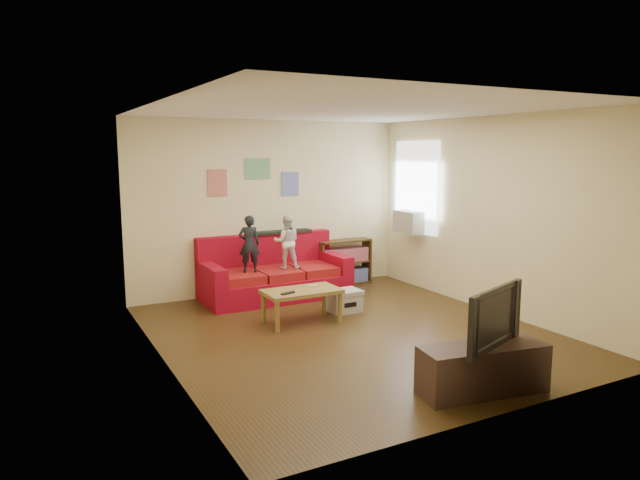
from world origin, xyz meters
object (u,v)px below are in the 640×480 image
bookshelf (344,264)px  file_box (344,301)px  coffee_table (302,294)px  television (485,316)px  child_a (249,244)px  tv_stand (483,369)px  child_b (287,242)px  sofa (274,276)px

bookshelf → file_box: bearing=-119.9°
coffee_table → television: 2.81m
television → file_box: bearing=65.0°
child_a → file_box: (0.99, -1.06, -0.73)m
television → tv_stand: bearing=-20.5°
child_b → coffee_table: child_b is taller
coffee_table → tv_stand: tv_stand is taller
bookshelf → tv_stand: size_ratio=0.78×
child_b → file_box: 1.34m
child_b → television: (0.16, -3.98, -0.14)m
sofa → file_box: sofa is taller
child_b → coffee_table: 1.39m
tv_stand → television: bearing=-170.5°
child_a → tv_stand: child_a is taller
child_b → coffee_table: size_ratio=0.82×
child_a → coffee_table: child_a is taller
tv_stand → television: television is taller
sofa → bookshelf: size_ratio=2.34×
bookshelf → television: bearing=-103.7°
file_box → child_b: bearing=110.3°
child_a → child_b: size_ratio=1.03×
child_a → television: child_a is taller
coffee_table → tv_stand: 2.79m
sofa → tv_stand: sofa is taller
file_box → bookshelf: bearing=60.1°
child_a → file_box: size_ratio=1.88×
coffee_table → bookshelf: bookshelf is taller
child_b → television: child_b is taller
sofa → television: television is taller
bookshelf → television: size_ratio=0.96×
coffee_table → file_box: bearing=14.2°
sofa → child_a: bearing=-158.8°
sofa → tv_stand: size_ratio=1.83×
coffee_table → bookshelf: (1.59, 1.65, -0.04)m
file_box → television: size_ratio=0.46×
sofa → child_a: (-0.45, -0.18, 0.56)m
sofa → television: (0.31, -4.16, 0.41)m
child_a → coffee_table: size_ratio=0.85×
sofa → child_b: 0.59m
child_a → tv_stand: bearing=118.3°
child_b → television: size_ratio=0.83×
sofa → tv_stand: (0.31, -4.16, -0.10)m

